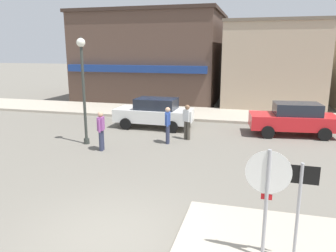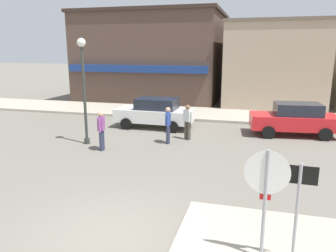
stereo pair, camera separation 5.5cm
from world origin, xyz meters
The scene contains 12 objects.
ground_plane centered at (0.00, 0.00, 0.00)m, with size 160.00×160.00×0.00m, color #6B665B.
kerb_far centered at (0.00, 14.20, 0.07)m, with size 80.00×4.00×0.15m, color #A89E8C.
stop_sign centered at (3.23, -0.11, 1.52)m, with size 0.82×0.07×2.30m.
one_way_sign centered at (3.79, -0.10, 1.33)m, with size 0.60×0.06×2.10m.
lamp_post centered at (-4.09, 6.48, 2.96)m, with size 0.36×0.36×4.54m.
parked_car_nearest centered at (-2.13, 10.19, 0.81)m, with size 4.03×1.94×1.56m.
parked_car_second centered at (4.79, 10.40, 0.81)m, with size 4.16×2.20×1.56m.
pedestrian_crossing_near centered at (0.02, 8.30, 0.87)m, with size 0.52×0.38×1.61m.
pedestrian_crossing_far centered at (-3.02, 5.78, 0.87)m, with size 0.28×0.56×1.61m.
pedestrian_kerb_side centered at (-0.67, 7.47, 0.87)m, with size 0.29×0.56×1.61m.
building_corner_shop centered at (-5.40, 20.62, 3.46)m, with size 11.19×9.35×6.91m.
building_storefront_left_near centered at (4.03, 19.83, 2.98)m, with size 6.78×8.02×5.95m.
Camera 1 is at (2.91, -5.94, 4.03)m, focal length 35.00 mm.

